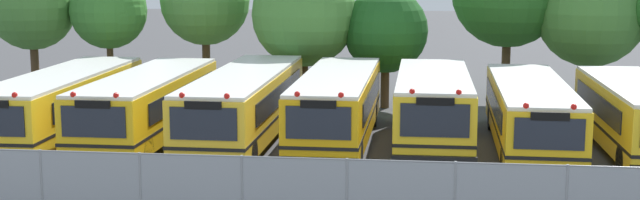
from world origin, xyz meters
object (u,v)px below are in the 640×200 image
Objects in this scene: school_bus_1 at (149,104)px; school_bus_4 at (433,107)px; school_bus_3 at (337,105)px; school_bus_6 at (635,115)px; tree_4 at (385,29)px; tree_6 at (590,11)px; school_bus_2 at (245,103)px; tree_0 at (30,5)px; school_bus_5 at (530,113)px; tree_3 at (301,16)px; school_bus_0 at (63,102)px; tree_1 at (111,12)px; tree_2 at (202,0)px.

school_bus_1 is 1.14× the size of school_bus_4.
school_bus_3 reaches higher than school_bus_6.
tree_6 is (9.00, 1.56, 0.76)m from tree_4.
tree_0 reaches higher than school_bus_2.
tree_6 reaches higher than school_bus_5.
school_bus_2 is 7.99m from tree_3.
school_bus_5 is (16.78, 0.09, -0.03)m from school_bus_0.
tree_6 is at bearing 9.82° from tree_4.
school_bus_0 is 6.73m from school_bus_2.
tree_3 is at bearing -177.66° from tree_4.
tree_1 is 0.89× the size of tree_2.
tree_3 is at bearing -172.32° from tree_6.
school_bus_3 is 1.58× the size of tree_6.
school_bus_0 is 11.32m from tree_3.
tree_0 reaches higher than school_bus_3.
tree_2 is at bearing -87.06° from school_bus_1.
school_bus_6 is at bearing -28.49° from tree_2.
school_bus_4 is 11.89m from tree_6.
school_bus_0 is 1.03× the size of school_bus_5.
school_bus_2 reaches higher than school_bus_6.
school_bus_4 is 20.25m from tree_0.
tree_0 is (-25.21, 8.13, 3.08)m from school_bus_6.
school_bus_0 is 1.73× the size of tree_0.
tree_0 is at bearing -179.31° from tree_1.
school_bus_4 is at bearing -22.96° from tree_0.
school_bus_2 reaches higher than school_bus_1.
tree_4 is (-2.09, 7.69, 2.09)m from school_bus_4.
school_bus_1 is at bearing 1.93° from school_bus_4.
tree_1 is at bearing -83.06° from school_bus_0.
tree_6 reaches higher than school_bus_2.
school_bus_2 is 1.73× the size of tree_2.
tree_3 is at bearing -135.65° from school_bus_0.
school_bus_2 is 16.71m from tree_6.
tree_4 is at bearing -0.78° from tree_1.
tree_2 is 1.04× the size of tree_3.
school_bus_5 is at bearing -33.77° from tree_2.
tree_6 is at bearing -145.76° from school_bus_2.
school_bus_3 is 1.98× the size of tree_4.
school_bus_0 is at bearing 3.50° from school_bus_2.
school_bus_5 is 2.02× the size of tree_4.
school_bus_5 is 12.23m from tree_3.
tree_4 is at bearing -42.29° from school_bus_6.
tree_1 is (-4.40, 8.21, 2.79)m from school_bus_1.
school_bus_1 is 1.59× the size of tree_6.
school_bus_1 is 1.65× the size of tree_0.
school_bus_0 is at bearing 1.16° from school_bus_4.
tree_4 is at bearing 2.34° from tree_3.
school_bus_3 is at bearing -176.99° from school_bus_1.
school_bus_4 is at bearing -179.31° from school_bus_3.
tree_3 reaches higher than tree_1.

